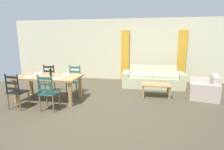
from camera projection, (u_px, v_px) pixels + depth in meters
ground_plane at (94, 103)px, 5.18m from camera, size 9.60×9.60×0.02m
wall_far at (114, 50)px, 8.09m from camera, size 9.60×0.16×2.70m
curtain_panel_left at (125, 56)px, 7.91m from camera, size 0.35×0.08×2.20m
curtain_panel_right at (182, 57)px, 7.48m from camera, size 0.35×0.08×2.20m
dining_table at (48, 79)px, 5.28m from camera, size 1.90×0.96×0.75m
dining_chair_near_left at (16, 91)px, 4.67m from camera, size 0.44×0.42×0.96m
dining_chair_near_right at (48, 93)px, 4.54m from camera, size 0.43×0.41×0.96m
dining_chair_far_left at (48, 79)px, 6.09m from camera, size 0.44×0.42×0.96m
dining_chair_far_right at (74, 80)px, 5.99m from camera, size 0.43×0.41×0.96m
dinner_plate_near_left at (29, 77)px, 5.11m from camera, size 0.24×0.24×0.02m
fork_near_left at (24, 77)px, 5.13m from camera, size 0.03×0.17×0.01m
dinner_plate_near_right at (58, 78)px, 4.94m from camera, size 0.24×0.24×0.02m
fork_near_right at (53, 78)px, 4.97m from camera, size 0.03×0.17×0.01m
dinner_plate_far_left at (39, 74)px, 5.59m from camera, size 0.24×0.24×0.02m
fork_far_left at (35, 74)px, 5.61m from camera, size 0.03×0.17×0.01m
dinner_plate_far_right at (66, 75)px, 5.43m from camera, size 0.24×0.24×0.02m
fork_far_right at (61, 75)px, 5.45m from camera, size 0.02×0.17×0.01m
wine_bottle at (51, 72)px, 5.23m from camera, size 0.07×0.07×0.32m
wine_glass_near_left at (36, 73)px, 5.17m from camera, size 0.06×0.06×0.16m
wine_glass_near_right at (64, 74)px, 5.00m from camera, size 0.06×0.06×0.16m
wine_glass_far_left at (41, 71)px, 5.43m from camera, size 0.06×0.06×0.16m
wine_glass_far_right at (68, 72)px, 5.28m from camera, size 0.06×0.06×0.16m
coffee_cup_primary at (57, 75)px, 5.20m from camera, size 0.07×0.07×0.09m
coffee_cup_secondary at (35, 75)px, 5.23m from camera, size 0.07×0.07×0.09m
couch at (153, 79)px, 6.88m from camera, size 2.29×0.82×0.80m
coffee_table at (156, 86)px, 5.69m from camera, size 0.90×0.56×0.42m
armchair_upholstered at (206, 89)px, 5.66m from camera, size 1.02×1.30×0.72m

